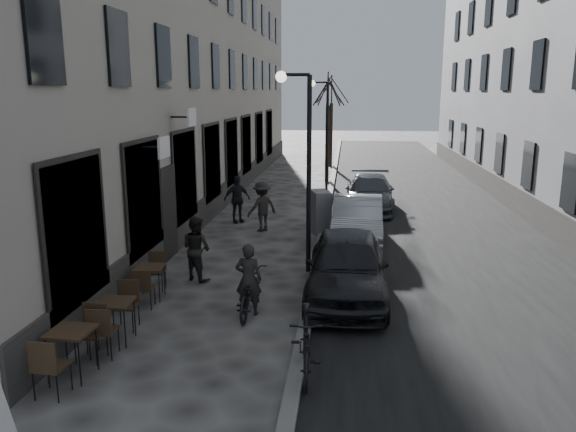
% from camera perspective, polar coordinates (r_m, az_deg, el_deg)
% --- Properties ---
extents(ground, '(120.00, 120.00, 0.00)m').
position_cam_1_polar(ground, '(9.28, -0.70, -17.19)').
color(ground, '#33312E').
rests_on(ground, ground).
extents(road, '(7.30, 60.00, 0.00)m').
position_cam_1_polar(road, '(24.61, 12.72, 1.47)').
color(road, black).
rests_on(road, ground).
extents(kerb, '(0.25, 60.00, 0.12)m').
position_cam_1_polar(kerb, '(24.44, 4.20, 1.81)').
color(kerb, slate).
rests_on(kerb, ground).
extents(building_left, '(4.00, 35.00, 16.00)m').
position_cam_1_polar(building_left, '(25.70, -10.32, 19.96)').
color(building_left, '#9D9583').
rests_on(building_left, ground).
extents(building_right, '(4.00, 35.00, 16.00)m').
position_cam_1_polar(building_right, '(26.17, 26.58, 18.76)').
color(building_right, slate).
rests_on(building_right, ground).
extents(streetlamp_near, '(0.90, 0.28, 5.09)m').
position_cam_1_polar(streetlamp_near, '(14.12, 1.46, 6.68)').
color(streetlamp_near, black).
rests_on(streetlamp_near, ground).
extents(streetlamp_far, '(0.90, 0.28, 5.09)m').
position_cam_1_polar(streetlamp_far, '(26.07, 3.63, 9.36)').
color(streetlamp_far, black).
rests_on(streetlamp_far, ground).
extents(tree_near, '(2.40, 2.40, 5.70)m').
position_cam_1_polar(tree_near, '(29.02, 4.09, 12.64)').
color(tree_near, black).
rests_on(tree_near, ground).
extents(tree_far, '(2.40, 2.40, 5.70)m').
position_cam_1_polar(tree_far, '(35.02, 4.46, 12.62)').
color(tree_far, black).
rests_on(tree_far, ground).
extents(bistro_set_a, '(0.71, 1.67, 0.97)m').
position_cam_1_polar(bistro_set_a, '(10.05, -21.09, -12.43)').
color(bistro_set_a, '#302315').
rests_on(bistro_set_a, ground).
extents(bistro_set_b, '(0.69, 1.62, 0.95)m').
position_cam_1_polar(bistro_set_b, '(11.10, -17.15, -9.79)').
color(bistro_set_b, '#302315').
rests_on(bistro_set_b, ground).
extents(bistro_set_c, '(0.68, 1.55, 0.90)m').
position_cam_1_polar(bistro_set_c, '(13.12, -13.83, -6.24)').
color(bistro_set_c, '#302315').
rests_on(bistro_set_c, ground).
extents(utility_cabinet, '(0.79, 1.06, 1.42)m').
position_cam_1_polar(utility_cabinet, '(18.51, 3.28, 0.39)').
color(utility_cabinet, slate).
rests_on(utility_cabinet, ground).
extents(bicycle, '(0.66, 1.80, 0.94)m').
position_cam_1_polar(bicycle, '(11.92, -4.00, -7.78)').
color(bicycle, black).
rests_on(bicycle, ground).
extents(cyclist_rider, '(0.57, 0.38, 1.54)m').
position_cam_1_polar(cyclist_rider, '(11.82, -4.03, -6.42)').
color(cyclist_rider, black).
rests_on(cyclist_rider, ground).
extents(pedestrian_near, '(0.98, 0.92, 1.61)m').
position_cam_1_polar(pedestrian_near, '(14.08, -9.29, -3.26)').
color(pedestrian_near, black).
rests_on(pedestrian_near, ground).
extents(pedestrian_mid, '(1.22, 1.18, 1.67)m').
position_cam_1_polar(pedestrian_mid, '(18.77, -2.66, 0.96)').
color(pedestrian_mid, '#2A2624').
rests_on(pedestrian_mid, ground).
extents(pedestrian_far, '(1.05, 0.90, 1.70)m').
position_cam_1_polar(pedestrian_far, '(20.05, -5.21, 1.71)').
color(pedestrian_far, black).
rests_on(pedestrian_far, ground).
extents(car_near, '(1.82, 4.46, 1.52)m').
position_cam_1_polar(car_near, '(12.77, 5.99, -5.04)').
color(car_near, black).
rests_on(car_near, ground).
extents(car_mid, '(1.61, 4.31, 1.41)m').
position_cam_1_polar(car_mid, '(17.48, 7.06, -0.43)').
color(car_mid, '#9A9EA2').
rests_on(car_mid, ground).
extents(car_far, '(2.06, 4.69, 1.34)m').
position_cam_1_polar(car_far, '(22.48, 8.28, 2.35)').
color(car_far, '#3F444A').
rests_on(car_far, ground).
extents(moped, '(0.68, 1.89, 1.11)m').
position_cam_1_polar(moped, '(9.46, 1.83, -12.78)').
color(moped, black).
rests_on(moped, ground).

